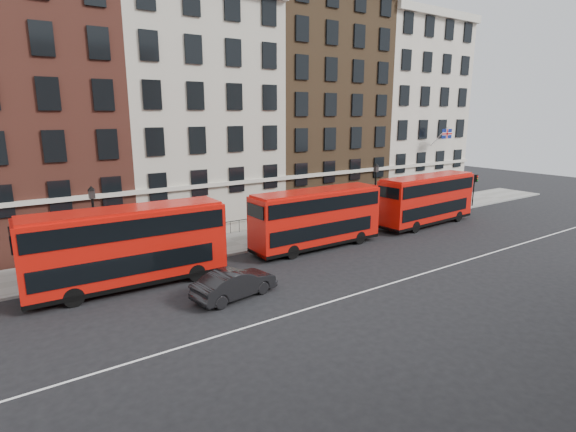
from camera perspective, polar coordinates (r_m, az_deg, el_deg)
ground at (r=25.96m, az=4.34°, el=-8.83°), size 120.00×120.00×0.00m
pavement at (r=34.27m, az=-6.78°, el=-3.31°), size 80.00×5.00×0.15m
kerb at (r=32.17m, az=-4.67°, el=-4.34°), size 80.00×0.30×0.16m
road_centre_line at (r=24.56m, az=7.32°, el=-10.19°), size 70.00×0.12×0.01m
building_terrace at (r=39.49m, az=-12.78°, el=13.54°), size 64.00×11.95×22.00m
bus_b at (r=26.44m, az=-19.78°, el=-3.57°), size 10.93×2.98×4.56m
bus_c at (r=32.33m, az=3.62°, el=-0.15°), size 10.25×2.53×4.30m
bus_d at (r=40.88m, az=17.18°, el=2.12°), size 10.54×3.12×4.37m
car_front at (r=24.25m, az=-6.78°, el=-8.52°), size 4.91×2.40×1.55m
lamp_post_left at (r=29.02m, az=-23.32°, el=-1.15°), size 0.44×0.44×5.33m
lamp_post_right at (r=39.27m, az=11.00°, el=3.12°), size 0.44×0.44×5.33m
traffic_light at (r=50.44m, az=22.66°, el=3.77°), size 0.25×0.45×3.27m
iron_railings at (r=36.01m, az=-8.45°, el=-1.62°), size 6.60×0.06×1.00m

